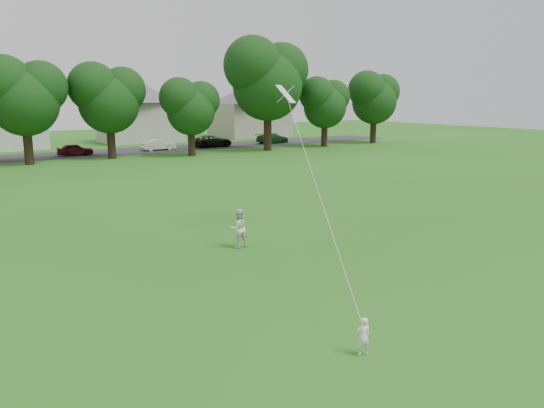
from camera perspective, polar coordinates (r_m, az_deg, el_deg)
ground at (r=15.38m, az=0.55°, el=-10.20°), size 160.00×160.00×0.00m
street at (r=54.58m, az=-25.90°, el=4.47°), size 90.00×7.00×0.01m
toddler at (r=12.33m, az=9.78°, el=-13.85°), size 0.38×0.30×0.90m
older_boy at (r=20.18m, az=-3.64°, el=-2.63°), size 0.76×0.61×1.51m
kite at (r=16.99m, az=4.41°, el=3.10°), size 3.30×5.75×12.75m
tree_row at (r=48.09m, az=-24.08°, el=11.52°), size 82.54×10.12×11.87m
parked_cars at (r=53.98m, az=-23.14°, el=5.28°), size 63.41×2.36×1.27m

